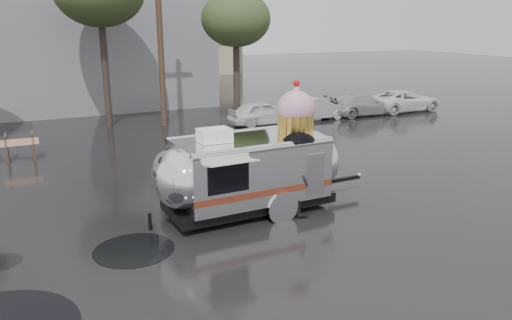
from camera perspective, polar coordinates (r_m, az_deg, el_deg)
ground at (r=11.82m, az=-4.22°, el=-9.55°), size 120.00×120.00×0.00m
puddles at (r=10.95m, az=-20.77°, el=-12.74°), size 7.18×8.49×0.01m
utility_pole at (r=24.82m, az=-10.94°, el=14.46°), size 1.60×0.28×9.00m
tree_right at (r=25.00m, az=-2.31°, el=15.72°), size 3.36×3.36×6.42m
parked_cars at (r=27.30m, az=9.95°, el=6.36°), size 13.20×1.90×1.50m
airstream_trailer at (r=13.34m, az=-0.45°, el=-0.79°), size 6.62×2.66×3.57m
person_right at (r=13.29m, az=4.82°, el=-2.95°), size 0.51×0.81×1.59m
umbrella_black at (r=12.98m, az=4.93°, el=1.73°), size 1.07×1.07×2.28m
tripod at (r=13.70m, az=1.83°, el=-2.26°), size 0.58×0.54×1.40m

